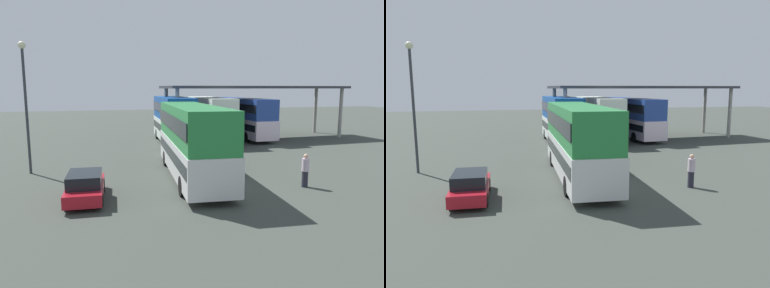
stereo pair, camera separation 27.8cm
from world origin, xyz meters
TOP-DOWN VIEW (x-y plane):
  - ground_plane at (0.00, 0.00)m, footprint 140.00×140.00m
  - double_decker_main at (-1.02, 2.79)m, footprint 3.39×11.44m
  - parked_hatchback at (-6.96, 0.00)m, footprint 1.83×4.18m
  - double_decker_near_canopy at (0.70, 16.01)m, footprint 3.13×10.74m
  - double_decker_mid_row at (4.80, 17.16)m, footprint 3.10×10.63m
  - double_decker_far_right at (8.66, 18.15)m, footprint 2.97×11.33m
  - depot_canopy at (9.70, 17.02)m, footprint 19.45×6.30m
  - lamppost_tall at (-10.37, 6.37)m, footprint 0.44×0.44m
  - pedestrian_waiting at (4.24, -0.74)m, footprint 0.38×0.38m

SIDE VIEW (x-z plane):
  - ground_plane at x=0.00m, z-range 0.00..0.00m
  - parked_hatchback at x=-6.96m, z-range 0.00..1.35m
  - pedestrian_waiting at x=4.24m, z-range 0.00..1.79m
  - double_decker_far_right at x=8.66m, z-range 0.20..4.37m
  - double_decker_main at x=-1.02m, z-range 0.21..4.44m
  - double_decker_mid_row at x=4.80m, z-range 0.20..4.49m
  - double_decker_near_canopy at x=0.70m, z-range 0.21..4.59m
  - lamppost_tall at x=-10.37m, z-range 1.02..8.93m
  - depot_canopy at x=9.70m, z-range 2.34..7.77m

